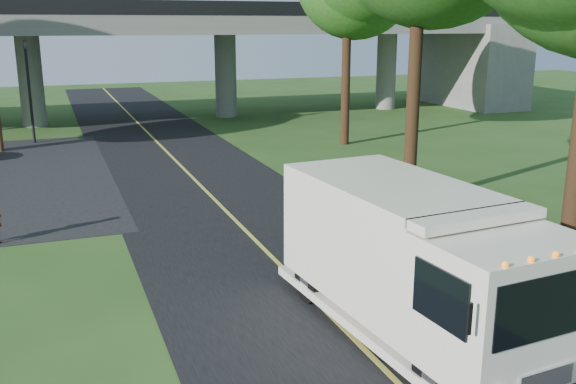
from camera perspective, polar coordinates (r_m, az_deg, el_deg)
ground at (r=12.44m, az=7.31°, el=-14.29°), size 120.00×120.00×0.00m
road at (r=21.11m, az=-5.40°, el=-1.86°), size 7.00×90.00×0.02m
lane_line at (r=21.11m, az=-5.40°, el=-1.81°), size 0.12×90.00×0.01m
overpass at (r=41.91m, az=-13.75°, el=12.31°), size 54.00×10.00×7.30m
traffic_signal at (r=35.67m, az=-22.07°, el=9.14°), size 0.18×0.22×5.20m
step_van at (r=12.70m, az=11.12°, el=-5.81°), size 3.17×7.27×2.97m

